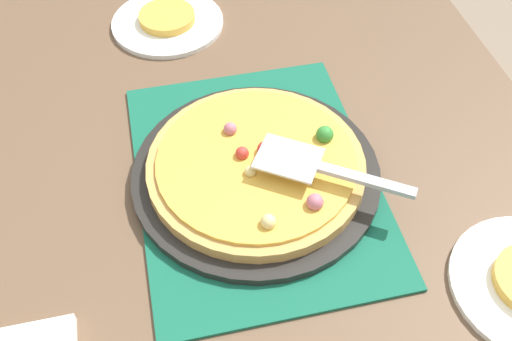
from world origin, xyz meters
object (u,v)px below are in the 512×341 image
at_px(plate_near_left, 168,23).
at_px(pizza_server, 320,167).
at_px(served_slice_left, 167,17).
at_px(pizza_pan, 256,173).
at_px(pizza, 257,165).

height_order(plate_near_left, pizza_server, pizza_server).
bearing_deg(served_slice_left, plate_near_left, 0.00).
xyz_separation_m(plate_near_left, pizza_server, (-0.48, -0.17, 0.06)).
distance_m(pizza_pan, served_slice_left, 0.43).
distance_m(pizza_pan, pizza_server, 0.11).
relative_size(plate_near_left, pizza_server, 1.02).
distance_m(pizza_pan, plate_near_left, 0.43).
xyz_separation_m(pizza, served_slice_left, (0.43, 0.09, -0.02)).
relative_size(pizza, plate_near_left, 1.50).
bearing_deg(pizza_server, served_slice_left, 19.13).
bearing_deg(pizza, plate_near_left, 11.34).
distance_m(plate_near_left, pizza_server, 0.51).
height_order(pizza, pizza_server, pizza_server).
bearing_deg(served_slice_left, pizza_server, -160.87).
relative_size(pizza_pan, pizza_server, 1.76).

